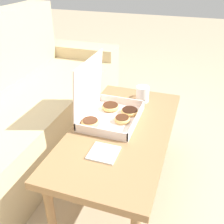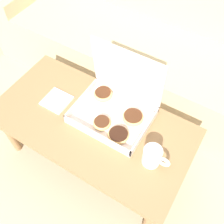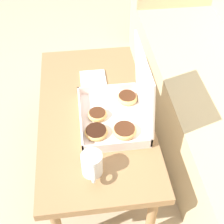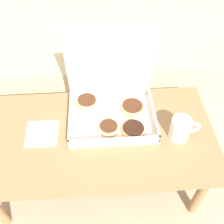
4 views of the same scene
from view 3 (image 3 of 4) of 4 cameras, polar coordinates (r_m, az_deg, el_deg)
ground_plane at (r=1.87m, az=-1.40°, el=-8.56°), size 12.00×12.00×0.00m
coffee_table at (r=1.58m, az=-3.28°, el=-0.68°), size 1.07×0.54×0.42m
pastry_box at (r=1.46m, az=1.40°, el=0.32°), size 0.39×0.31×0.36m
coffee_mug at (r=1.27m, az=-3.67°, el=-9.57°), size 0.13×0.09×0.11m
napkin_stack at (r=1.73m, az=-3.50°, el=6.15°), size 0.14×0.14×0.01m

